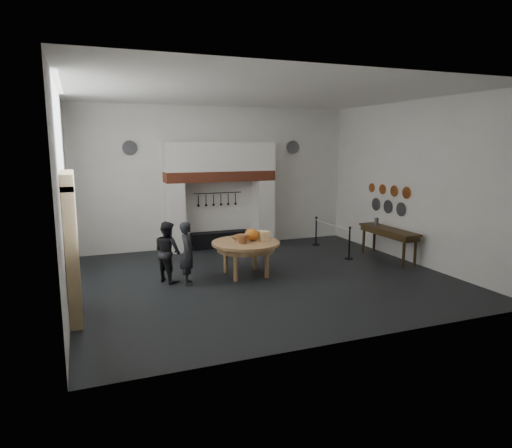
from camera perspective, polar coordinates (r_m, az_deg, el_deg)
name	(u,v)px	position (r m, az deg, el deg)	size (l,w,h in m)	color
floor	(263,278)	(11.55, 0.93, -6.71)	(9.00, 8.00, 0.02)	black
ceiling	(264,93)	(11.12, 1.00, 16.09)	(9.00, 8.00, 0.02)	silver
wall_back	(217,177)	(14.88, -4.91, 5.84)	(9.00, 0.02, 4.50)	silver
wall_front	(357,210)	(7.59, 12.47, 1.66)	(9.00, 0.02, 4.50)	silver
wall_left	(63,196)	(10.30, -22.95, 3.25)	(0.02, 8.00, 4.50)	silver
wall_right	(413,183)	(13.47, 19.05, 4.90)	(0.02, 8.00, 4.50)	silver
chimney_pier_left	(175,217)	(14.32, -10.11, 0.83)	(0.55, 0.70, 2.15)	silver
chimney_pier_right	(263,212)	(15.16, 0.89, 1.48)	(0.55, 0.70, 2.15)	silver
hearth_brick_band	(220,176)	(14.54, -4.52, 5.99)	(3.50, 0.72, 0.32)	#9E442B
chimney_hood	(220,157)	(14.51, -4.55, 8.39)	(3.50, 0.70, 0.90)	silver
iron_range	(220,239)	(14.89, -4.49, -1.93)	(1.90, 0.45, 0.50)	black
utensil_rail	(218,193)	(14.84, -4.79, 3.89)	(0.02, 0.02, 1.60)	black
door_recess	(68,253)	(9.47, -22.50, -3.40)	(0.04, 1.10, 2.50)	black
door_jamb_near	(72,259)	(8.77, -22.00, -4.05)	(0.22, 0.30, 2.60)	tan
door_jamb_far	(73,243)	(10.14, -21.95, -2.22)	(0.22, 0.30, 2.60)	tan
door_lintel	(67,180)	(9.26, -22.52, 5.10)	(0.22, 1.70, 0.30)	tan
wall_plaque	(69,221)	(11.17, -22.37, 0.39)	(0.05, 0.34, 0.44)	gold
work_table	(246,243)	(11.56, -1.29, -2.39)	(1.73, 1.73, 0.07)	tan
pumpkin	(252,234)	(11.68, -0.53, -1.31)	(0.36, 0.36, 0.31)	#E0581F
cheese_block_big	(265,236)	(11.66, 1.11, -1.51)	(0.22, 0.22, 0.24)	#FFDC98
cheese_block_small	(260,235)	(11.92, 0.47, -1.34)	(0.18, 0.18, 0.20)	#E0D185
wicker_basket	(242,239)	(11.34, -1.74, -1.89)	(0.32, 0.32, 0.22)	#9E5F3A
bread_loaf	(238,237)	(11.83, -2.32, -1.62)	(0.31, 0.18, 0.13)	#925734
visitor_near	(188,253)	(10.96, -8.56, -3.64)	(0.55, 0.36, 1.52)	black
visitor_far	(168,252)	(11.26, -11.00, -3.40)	(0.72, 0.56, 1.49)	black
side_table	(389,230)	(13.74, 16.26, -0.68)	(0.55, 2.20, 0.06)	#3C2C16
pewter_jug	(376,222)	(14.18, 14.82, 0.29)	(0.12, 0.12, 0.22)	#55555A
copper_pan_a	(407,193)	(13.62, 18.30, 3.72)	(0.34, 0.34, 0.03)	#C6662D
copper_pan_b	(394,191)	(14.05, 16.88, 3.97)	(0.32, 0.32, 0.03)	#C6662D
copper_pan_c	(383,189)	(14.48, 15.54, 4.21)	(0.30, 0.30, 0.03)	#C6662D
copper_pan_d	(372,188)	(14.92, 14.28, 4.42)	(0.28, 0.28, 0.03)	#C6662D
pewter_plate_left	(401,209)	(13.83, 17.67, 1.76)	(0.40, 0.40, 0.03)	#4C4C51
pewter_plate_mid	(388,207)	(14.30, 16.16, 2.09)	(0.40, 0.40, 0.03)	#4C4C51
pewter_plate_right	(376,204)	(14.78, 14.76, 2.40)	(0.40, 0.40, 0.03)	#4C4C51
pewter_plate_back_left	(130,148)	(14.27, -15.51, 9.16)	(0.44, 0.44, 0.03)	#4C4C51
pewter_plate_back_right	(293,147)	(15.78, 4.66, 9.53)	(0.44, 0.44, 0.03)	#4C4C51
barrier_post_near	(349,244)	(13.55, 11.59, -2.44)	(0.05, 0.05, 0.90)	black
barrier_post_far	(316,232)	(15.23, 7.52, -0.95)	(0.05, 0.05, 0.90)	black
barrier_rope	(332,225)	(14.30, 9.48, -0.08)	(0.04, 0.04, 2.00)	silver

